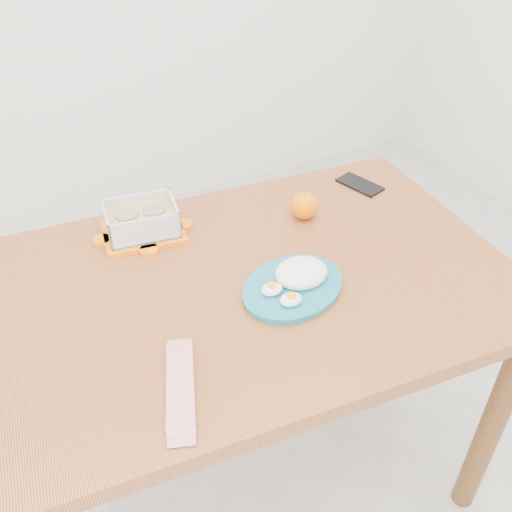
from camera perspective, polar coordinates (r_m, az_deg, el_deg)
name	(u,v)px	position (r m, az deg, el deg)	size (l,w,h in m)	color
ground	(296,505)	(1.79, 4.05, -23.55)	(3.50, 3.50, 0.00)	#B7B7B2
dining_table	(256,311)	(1.35, 0.00, -5.52)	(1.21, 0.85, 0.75)	#A15C2D
food_container	(142,221)	(1.42, -11.34, 3.46)	(0.21, 0.17, 0.08)	orange
orange_fruit	(304,205)	(1.46, 4.83, 5.07)	(0.07, 0.07, 0.07)	orange
rice_plate	(296,281)	(1.24, 3.97, -2.48)	(0.30, 0.30, 0.06)	#186E87
candy_bar	(180,386)	(1.06, -7.57, -12.80)	(0.20, 0.05, 0.02)	#B10909
smartphone	(360,185)	(1.63, 10.34, 7.05)	(0.06, 0.13, 0.01)	black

